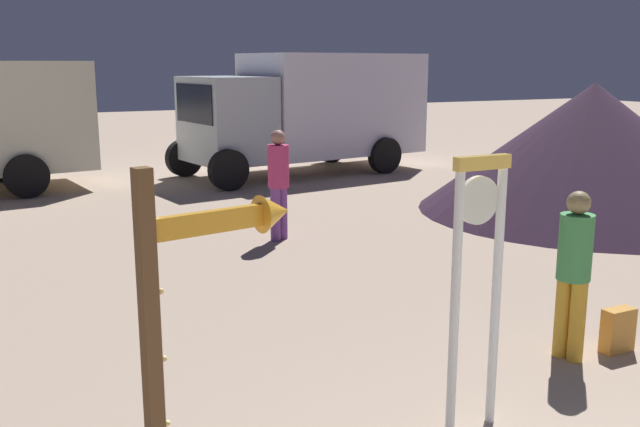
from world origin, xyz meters
TOP-DOWN VIEW (x-y plane):
  - standing_clock at (0.08, 2.51)m, footprint 0.46×0.10m
  - arrow_sign at (-1.94, 2.65)m, footprint 1.08×0.38m
  - person_near_clock at (1.71, 3.13)m, footprint 0.31×0.31m
  - backpack at (2.26, 3.04)m, footprint 0.33×0.19m
  - person_distant at (1.07, 8.56)m, footprint 0.33×0.33m
  - box_truck_near at (4.58, 14.70)m, footprint 6.56×3.34m
  - dome_tent at (7.09, 8.00)m, footprint 6.24×6.24m

SIDE VIEW (x-z plane):
  - backpack at x=2.26m, z-range 0.00..0.43m
  - person_near_clock at x=1.71m, z-range 0.09..1.70m
  - person_distant at x=1.07m, z-range 0.10..1.83m
  - dome_tent at x=7.09m, z-range 0.00..2.39m
  - standing_clock at x=0.08m, z-range 0.23..2.32m
  - arrow_sign at x=-1.94m, z-range 0.34..2.49m
  - box_truck_near at x=4.58m, z-range 0.14..3.10m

